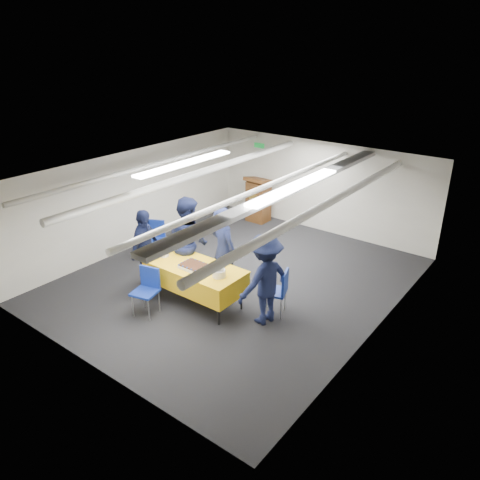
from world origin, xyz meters
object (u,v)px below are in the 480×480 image
Objects in this scene: sailor_c at (145,249)px; sailor_d at (265,279)px; serving_table at (195,276)px; sailor_a at (224,250)px; podium at (258,199)px; sheet_cake at (193,266)px; chair_left at (155,235)px; chair_right at (279,288)px; chair_near at (147,286)px; sailor_b at (188,242)px.

sailor_d reaches higher than sailor_c.
sailor_a is (0.16, 0.65, 0.32)m from serving_table.
podium is at bearing 109.99° from serving_table.
sailor_c is at bearing 41.88° from sailor_a.
chair_left reaches higher than sheet_cake.
chair_right is (1.42, 0.68, -0.28)m from sheet_cake.
sailor_a is 1.10× the size of sailor_c.
chair_left is at bearing 6.98° from sailor_a.
sailor_b is at bearing 96.81° from chair_near.
sailor_a reaches higher than sheet_cake.
sailor_a is at bearing 66.86° from chair_near.
sailor_d is at bearing 10.89° from serving_table.
chair_right reaches higher than sheet_cake.
serving_table is 2.21× the size of chair_near.
sailor_c is at bearing -179.23° from sheet_cake.
podium is (-1.52, 4.18, 0.05)m from serving_table.
podium is 3.92m from sailor_a.
chair_right is 2.11m from sailor_b.
sailor_a reaches higher than chair_near.
sailor_b reaches higher than sailor_d.
chair_left reaches higher than serving_table.
podium reaches higher than chair_near.
podium is at bearing -16.28° from sailor_c.
chair_right is at bearing -168.36° from sailor_a.
podium is 0.78× the size of sailor_c.
sailor_a is (0.61, 1.42, 0.35)m from chair_near.
sailor_c reaches higher than chair_left.
sailor_a is at bearing -64.54° from podium.
serving_table is at bearing -65.66° from sailor_d.
serving_table is 1.16× the size of sailor_d.
chair_near is 0.49× the size of sailor_a.
sailor_d reaches higher than chair_left.
sailor_b reaches higher than sailor_c.
serving_table is at bearing -70.01° from podium.
chair_right is 0.46m from sailor_d.
sheet_cake is 0.29× the size of sailor_d.
serving_table is 4.45m from podium.
sailor_b reaches higher than podium.
chair_right is (1.47, 0.60, -0.03)m from serving_table.
chair_near is at bearing 105.59° from sailor_b.
sailor_a is 1.58m from sailor_c.
sailor_d is (1.83, 1.04, 0.30)m from chair_near.
chair_near is at bearing -120.13° from serving_table.
sheet_cake is 0.27× the size of sailor_a.
serving_table is 4.03× the size of sheet_cake.
sailor_c reaches higher than podium.
chair_near is 2.13m from sailor_d.
sailor_b is (-0.15, 1.25, 0.39)m from chair_near.
sailor_c is (-1.39, -0.75, -0.08)m from sailor_a.
podium is 1.44× the size of chair_left.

